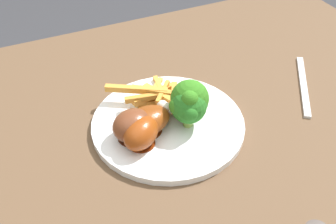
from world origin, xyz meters
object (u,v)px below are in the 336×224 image
(chicken_drumstick_far, at_px, (134,125))
(fork, at_px, (303,85))
(dining_table, at_px, (193,154))
(carrot_fries_pile, at_px, (160,96))
(dinner_plate, at_px, (168,124))
(chicken_drumstick_near, at_px, (142,131))
(broccoli_floret_front, at_px, (189,100))
(broccoli_floret_middle, at_px, (189,105))
(chicken_drumstick_extra, at_px, (149,120))

(chicken_drumstick_far, height_order, fork, chicken_drumstick_far)
(dining_table, height_order, carrot_fries_pile, carrot_fries_pile)
(dinner_plate, bearing_deg, chicken_drumstick_far, 8.68)
(dinner_plate, height_order, chicken_drumstick_near, chicken_drumstick_near)
(broccoli_floret_front, relative_size, chicken_drumstick_near, 0.70)
(dinner_plate, distance_m, carrot_fries_pile, 0.06)
(dinner_plate, height_order, chicken_drumstick_far, chicken_drumstick_far)
(broccoli_floret_middle, bearing_deg, dinner_plate, -37.07)
(dining_table, relative_size, broccoli_floret_front, 13.35)
(chicken_drumstick_near, relative_size, chicken_drumstick_far, 0.95)
(broccoli_floret_middle, relative_size, chicken_drumstick_near, 0.65)
(chicken_drumstick_near, bearing_deg, chicken_drumstick_far, -69.83)
(broccoli_floret_middle, bearing_deg, chicken_drumstick_near, 4.44)
(broccoli_floret_front, relative_size, carrot_fries_pile, 0.57)
(chicken_drumstick_near, distance_m, chicken_drumstick_far, 0.02)
(carrot_fries_pile, relative_size, fork, 0.72)
(chicken_drumstick_far, bearing_deg, broccoli_floret_front, 177.67)
(fork, bearing_deg, broccoli_floret_front, -53.13)
(broccoli_floret_middle, height_order, chicken_drumstick_extra, broccoli_floret_middle)
(broccoli_floret_front, bearing_deg, chicken_drumstick_near, 9.18)
(carrot_fries_pile, xyz_separation_m, chicken_drumstick_far, (0.07, 0.06, 0.01))
(dining_table, distance_m, chicken_drumstick_far, 0.20)
(carrot_fries_pile, bearing_deg, dining_table, 149.18)
(chicken_drumstick_far, relative_size, chicken_drumstick_extra, 0.84)
(dining_table, height_order, broccoli_floret_middle, broccoli_floret_middle)
(broccoli_floret_front, xyz_separation_m, chicken_drumstick_near, (0.09, 0.01, -0.02))
(chicken_drumstick_near, height_order, chicken_drumstick_far, chicken_drumstick_far)
(broccoli_floret_middle, distance_m, chicken_drumstick_near, 0.09)
(broccoli_floret_middle, bearing_deg, carrot_fries_pile, -73.99)
(broccoli_floret_front, bearing_deg, dinner_plate, -23.48)
(broccoli_floret_middle, height_order, fork, broccoli_floret_middle)
(carrot_fries_pile, bearing_deg, fork, 168.68)
(dining_table, bearing_deg, broccoli_floret_front, 44.84)
(carrot_fries_pile, relative_size, chicken_drumstick_extra, 0.99)
(broccoli_floret_front, distance_m, chicken_drumstick_near, 0.09)
(broccoli_floret_front, xyz_separation_m, carrot_fries_pile, (0.02, -0.06, -0.03))
(dining_table, relative_size, carrot_fries_pile, 7.55)
(broccoli_floret_front, distance_m, carrot_fries_pile, 0.07)
(carrot_fries_pile, bearing_deg, broccoli_floret_front, 110.26)
(dining_table, xyz_separation_m, broccoli_floret_middle, (0.03, 0.04, 0.17))
(chicken_drumstick_extra, bearing_deg, chicken_drumstick_far, 9.95)
(chicken_drumstick_extra, bearing_deg, chicken_drumstick_near, 48.95)
(broccoli_floret_front, xyz_separation_m, chicken_drumstick_extra, (0.07, -0.01, -0.03))
(broccoli_floret_middle, xyz_separation_m, chicken_drumstick_extra, (0.06, -0.02, -0.02))
(carrot_fries_pile, relative_size, chicken_drumstick_far, 1.18)
(dinner_plate, bearing_deg, carrot_fries_pile, -98.03)
(chicken_drumstick_near, height_order, fork, chicken_drumstick_near)
(chicken_drumstick_near, bearing_deg, chicken_drumstick_extra, -131.05)
(broccoli_floret_middle, height_order, chicken_drumstick_near, broccoli_floret_middle)
(dining_table, height_order, chicken_drumstick_near, chicken_drumstick_near)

